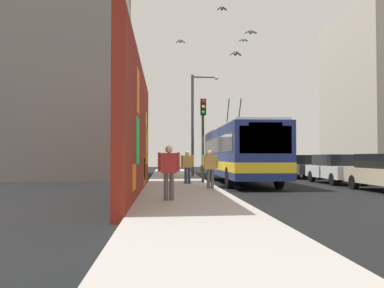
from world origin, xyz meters
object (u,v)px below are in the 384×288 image
parked_car_white (336,168)px  street_lamp (196,118)px  traffic_light (203,126)px  parked_car_dark_gray (301,166)px  pedestrian_at_curb (210,166)px  pedestrian_near_wall (169,168)px  city_bus (239,152)px  pedestrian_midblock (187,165)px

parked_car_white → street_lamp: size_ratio=0.67×
parked_car_white → traffic_light: bearing=96.5°
parked_car_dark_gray → parked_car_white: bearing=-180.0°
pedestrian_at_curb → street_lamp: 10.78m
parked_car_dark_gray → pedestrian_near_wall: 17.70m
parked_car_white → traffic_light: traffic_light is taller
city_bus → pedestrian_near_wall: (-10.17, 4.00, -0.62)m
pedestrian_at_curb → traffic_light: 4.46m
pedestrian_at_curb → street_lamp: size_ratio=0.23×
pedestrian_at_curb → street_lamp: street_lamp is taller
pedestrian_midblock → parked_car_white: bearing=-77.5°
parked_car_dark_gray → pedestrian_midblock: (-7.54, 8.21, 0.24)m
pedestrian_midblock → traffic_light: bearing=-41.4°
parked_car_dark_gray → pedestrian_at_curb: bearing=144.8°
traffic_light → pedestrian_near_wall: bearing=167.8°
city_bus → parked_car_white: city_bus is taller
parked_car_dark_gray → traffic_light: traffic_light is taller
parked_car_dark_gray → street_lamp: bearing=91.7°
street_lamp → city_bus: bearing=-156.6°
city_bus → pedestrian_at_curb: size_ratio=7.65×
parked_car_white → pedestrian_midblock: size_ratio=2.89×
pedestrian_near_wall → street_lamp: street_lamp is taller
city_bus → pedestrian_near_wall: bearing=158.5°
pedestrian_midblock → pedestrian_near_wall: size_ratio=0.97×
pedestrian_midblock → pedestrian_at_curb: size_ratio=1.00×
city_bus → parked_car_dark_gray: bearing=-46.4°
traffic_light → street_lamp: size_ratio=0.63×
parked_car_dark_gray → city_bus: bearing=133.6°
city_bus → pedestrian_at_curb: bearing=158.2°
city_bus → traffic_light: 2.98m
city_bus → street_lamp: 5.66m
pedestrian_at_curb → traffic_light: bearing=-1.3°
parked_car_white → pedestrian_at_curb: 8.88m
parked_car_white → parked_car_dark_gray: size_ratio=1.03×
pedestrian_near_wall → city_bus: bearing=-21.5°
parked_car_white → traffic_light: size_ratio=1.06×
city_bus → parked_car_white: bearing=-98.4°
pedestrian_midblock → pedestrian_near_wall: bearing=172.6°
parked_car_dark_gray → pedestrian_near_wall: pedestrian_near_wall is taller
parked_car_white → pedestrian_near_wall: bearing=135.6°
parked_car_white → pedestrian_at_curb: (-4.85, 7.44, 0.23)m
city_bus → pedestrian_at_curb: (-5.61, 2.24, -0.67)m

